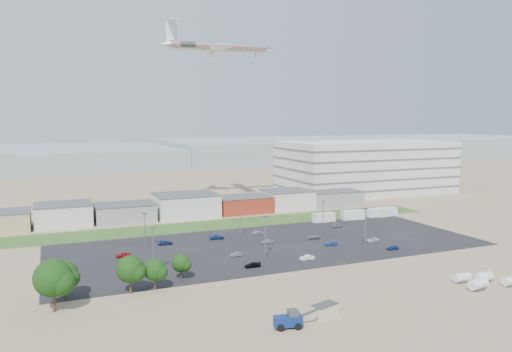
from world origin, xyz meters
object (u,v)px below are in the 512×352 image
parked_car_12 (312,237)px  parked_car_7 (268,241)px  parked_car_3 (253,265)px  parked_car_6 (217,237)px  parked_car_2 (393,248)px  parked_car_13 (307,258)px  tree_far_left (53,282)px  parked_car_11 (259,233)px  portable_shed (325,311)px  parked_car_4 (237,254)px  storage_tank_nw (462,277)px  parked_car_9 (165,243)px  parked_car_1 (331,243)px  parked_car_0 (373,240)px  airliner (219,47)px  parked_car_8 (336,226)px  box_trailer_a (324,217)px  telehandler (288,319)px  parked_car_5 (123,255)px

parked_car_12 → parked_car_7: bearing=-85.8°
parked_car_3 → parked_car_6: bearing=178.3°
parked_car_2 → parked_car_13: parked_car_13 is taller
tree_far_left → parked_car_11: 73.00m
portable_shed → parked_car_2: portable_shed is taller
parked_car_4 → parked_car_6: size_ratio=0.80×
storage_tank_nw → parked_car_9: 77.93m
parked_car_7 → parked_car_6: bearing=-131.6°
parked_car_1 → parked_car_7: parked_car_1 is taller
parked_car_12 → parked_car_6: bearing=-106.2°
parked_car_0 → parked_car_7: bearing=-117.4°
parked_car_6 → parked_car_11: parked_car_6 is taller
parked_car_9 → tree_far_left: bearing=149.1°
parked_car_4 → storage_tank_nw: bearing=39.4°
parked_car_6 → parked_car_9: bearing=99.3°
portable_shed → parked_car_0: bearing=28.3°
airliner → parked_car_11: airliner is taller
parked_car_7 → parked_car_11: size_ratio=0.91×
parked_car_0 → parked_car_1: size_ratio=1.14×
parked_car_8 → portable_shed: bearing=141.7°
parked_car_3 → parked_car_4: parked_car_3 is taller
parked_car_0 → parked_car_4: size_ratio=1.20×
parked_car_1 → parked_car_8: (14.05, 19.91, 0.06)m
parked_car_2 → parked_car_11: 40.62m
parked_car_9 → storage_tank_nw: bearing=-133.3°
parked_car_2 → parked_car_13: bearing=-87.1°
box_trailer_a → parked_car_2: (-2.10, -40.14, -0.93)m
airliner → parked_car_9: bearing=-116.7°
portable_shed → parked_car_8: 76.55m
storage_tank_nw → parked_car_12: size_ratio=0.91×
telehandler → parked_car_3: size_ratio=1.94×
parked_car_1 → parked_car_11: 24.42m
tree_far_left → parked_car_7: bearing=28.8°
storage_tank_nw → parked_car_11: (-22.78, 59.08, -0.51)m
parked_car_0 → parked_car_6: 45.62m
parked_car_1 → tree_far_left: bearing=-70.9°
parked_car_9 → parked_car_11: (29.22, 1.04, 0.02)m
telehandler → parked_car_8: (50.50, 65.47, -0.96)m
parked_car_3 → parked_car_13: size_ratio=1.03×
parked_car_3 → parked_car_7: parked_car_3 is taller
tree_far_left → parked_car_11: bearing=35.7°
tree_far_left → parked_car_13: size_ratio=2.90×
portable_shed → telehandler: telehandler is taller
tree_far_left → parked_car_9: bearing=54.2°
parked_car_12 → parked_car_13: bearing=-26.1°
parked_car_4 → parked_car_5: 29.28m
airliner → parked_car_4: (-21.62, -75.98, -63.91)m
tree_far_left → parked_car_1: size_ratio=3.13×
parked_car_5 → parked_car_11: bearing=104.1°
storage_tank_nw → parked_car_4: size_ratio=1.09×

